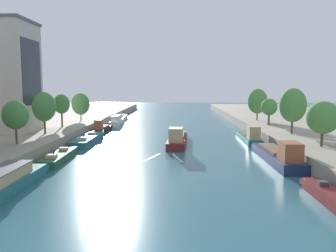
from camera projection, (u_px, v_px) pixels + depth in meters
name	position (u px, v px, depth m)	size (l,w,h in m)	color
quay_left	(7.00, 129.00, 73.70)	(36.00, 170.00, 2.14)	gray
quay_right	(336.00, 131.00, 71.86)	(36.00, 170.00, 2.14)	gray
barge_midriver	(177.00, 138.00, 61.49)	(3.89, 17.56, 3.50)	maroon
wake_behind_barge	(165.00, 157.00, 49.94)	(5.59, 6.05, 0.03)	#A0CCD6
moored_boat_left_midway	(3.00, 183.00, 33.01)	(3.35, 15.72, 2.47)	#23666B
moored_boat_left_lone	(59.00, 156.00, 48.16)	(2.84, 12.10, 2.11)	#235633
moored_boat_left_end	(88.00, 139.00, 63.29)	(2.85, 15.05, 2.24)	#23666B
moored_boat_left_gap_after	(102.00, 128.00, 76.61)	(2.24, 11.51, 3.22)	black
moored_boat_left_downstream	(117.00, 121.00, 91.68)	(2.12, 12.70, 2.61)	silver
moored_boat_left_near	(123.00, 118.00, 105.90)	(2.27, 10.39, 2.31)	silver
moored_boat_right_end	(331.00, 197.00, 30.34)	(1.81, 10.78, 2.21)	maroon
moored_boat_right_lone	(278.00, 155.00, 46.39)	(3.23, 16.80, 3.60)	#1E284C
moored_boat_right_midway	(249.00, 136.00, 64.64)	(2.94, 15.27, 3.33)	#23666B
tree_left_far	(15.00, 115.00, 48.50)	(3.65, 3.65, 6.17)	brown
tree_left_second	(44.00, 107.00, 59.16)	(3.97, 3.97, 7.21)	brown
tree_left_third	(61.00, 104.00, 68.63)	(3.23, 3.23, 6.57)	brown
tree_left_by_lamp	(81.00, 104.00, 81.16)	(4.19, 4.19, 6.52)	brown
tree_right_by_lamp	(323.00, 118.00, 46.50)	(4.41, 4.41, 6.18)	brown
tree_right_end_of_row	(293.00, 105.00, 58.71)	(4.56, 4.56, 7.85)	brown
tree_right_distant	(269.00, 107.00, 71.99)	(3.38, 3.38, 5.57)	brown
tree_right_past_mid	(258.00, 101.00, 82.42)	(4.65, 4.65, 7.54)	brown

